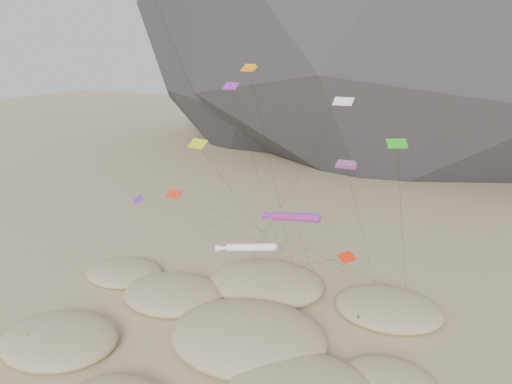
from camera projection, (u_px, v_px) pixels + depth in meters
ground at (220, 353)px, 51.62m from camera, size 500.00×500.00×0.00m
dunes at (235, 323)px, 55.77m from camera, size 47.55×38.10×4.16m
dune_grass at (231, 324)px, 55.38m from camera, size 42.53×28.93×1.56m
kite_stakes at (319, 270)px, 70.47m from camera, size 22.71×6.52×0.30m
rainbow_tube_kite at (293, 217)px, 57.18m from camera, size 7.14×10.94×12.52m
white_tube_kite at (247, 247)px, 56.90m from camera, size 7.27×13.65×9.17m
orange_parafoil at (249, 71)px, 60.89m from camera, size 4.56×9.22×28.50m
multi_parafoil at (347, 166)px, 55.24m from camera, size 2.37×13.84×18.43m
delta_kites at (261, 164)px, 56.86m from camera, size 31.61×17.59×26.43m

